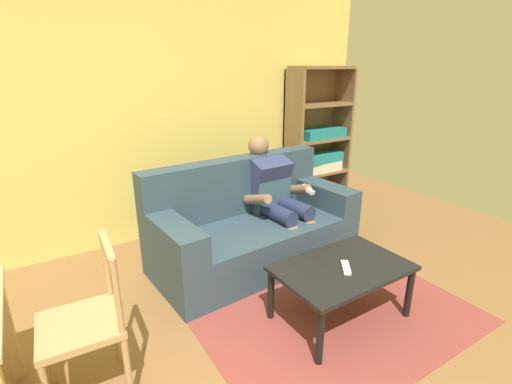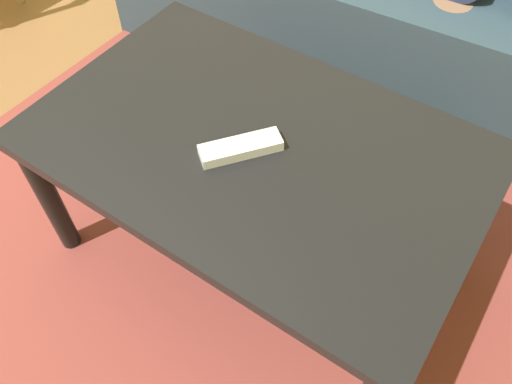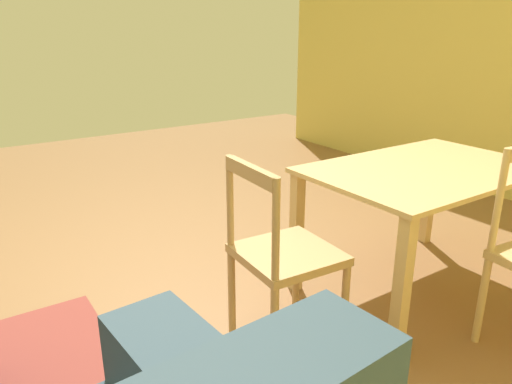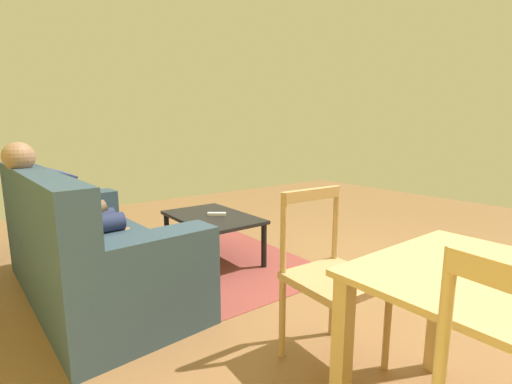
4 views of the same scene
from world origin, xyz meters
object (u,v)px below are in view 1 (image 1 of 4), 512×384
couch (252,226)px  person_lounging (275,195)px  tv_remote (346,267)px  dining_chair_facing_couch (86,324)px  coffee_table (342,273)px  bookshelf (317,150)px

couch → person_lounging: person_lounging is taller
tv_remote → dining_chair_facing_couch: bearing=26.9°
person_lounging → dining_chair_facing_couch: bearing=-154.6°
couch → dining_chair_facing_couch: bearing=-152.0°
tv_remote → dining_chair_facing_couch: (-1.65, 0.31, 0.02)m
coffee_table → bookshelf: bearing=53.4°
person_lounging → tv_remote: person_lounging is taller
couch → bookshelf: 1.77m
couch → dining_chair_facing_couch: (-1.59, -0.84, 0.12)m
dining_chair_facing_couch → coffee_table: bearing=-9.2°
coffee_table → tv_remote: tv_remote is taller
person_lounging → bookshelf: (1.21, 0.77, 0.17)m
couch → dining_chair_facing_couch: size_ratio=2.16×
coffee_table → bookshelf: bookshelf is taller
couch → bookshelf: bookshelf is taller
couch → tv_remote: couch is taller
coffee_table → dining_chair_facing_couch: (-1.66, 0.27, 0.09)m
coffee_table → bookshelf: 2.44m
coffee_table → tv_remote: bearing=-103.7°
tv_remote → couch: bearing=-49.3°
tv_remote → bookshelf: bookshelf is taller
couch → bookshelf: (1.51, 0.83, 0.41)m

